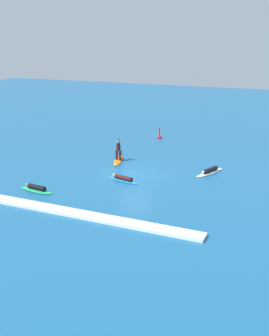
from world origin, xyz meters
TOP-DOWN VIEW (x-y plane):
  - ground_plane at (0.00, 0.00)m, footprint 120.00×120.00m
  - surfer_on_orange_board at (-2.71, 2.78)m, footprint 1.57×3.32m
  - surfer_on_blue_board at (-0.17, -1.67)m, footprint 2.66×1.15m
  - surfer_on_green_board at (-4.49, -5.92)m, footprint 2.71×1.03m
  - surfer_on_white_board at (5.01, 2.64)m, footprint 1.66×3.18m
  - marker_buoy at (-2.57, 11.82)m, footprint 0.45×0.45m
  - wave_crest at (0.00, -8.26)m, footprint 15.25×0.90m

SIDE VIEW (x-z plane):
  - ground_plane at x=0.00m, z-range 0.00..0.00m
  - wave_crest at x=0.00m, z-range 0.00..0.18m
  - surfer_on_green_board at x=-4.49m, z-range -0.06..0.36m
  - surfer_on_white_board at x=5.01m, z-range -0.05..0.36m
  - surfer_on_blue_board at x=-0.17m, z-range -0.04..0.35m
  - marker_buoy at x=-2.57m, z-range -0.42..0.78m
  - surfer_on_orange_board at x=-2.71m, z-range -0.61..1.39m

